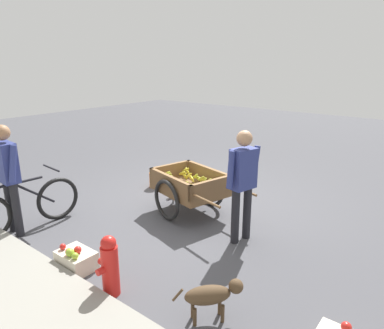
{
  "coord_description": "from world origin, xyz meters",
  "views": [
    {
      "loc": [
        -3.38,
        4.36,
        2.35
      ],
      "look_at": [
        -0.05,
        0.11,
        0.75
      ],
      "focal_mm": 32.72,
      "sensor_mm": 36.0,
      "label": 1
    }
  ],
  "objects_px": {
    "fruit_cart": "(190,187)",
    "dog": "(212,295)",
    "mixed_fruit_crate": "(76,259)",
    "bicycle": "(25,207)",
    "cyclist_person": "(8,171)",
    "vendor_person": "(243,177)",
    "plastic_bucket": "(155,180)",
    "fire_hydrant": "(110,266)"
  },
  "relations": [
    {
      "from": "fruit_cart",
      "to": "dog",
      "type": "xyz_separation_m",
      "value": [
        -1.68,
        1.79,
        -0.17
      ]
    },
    {
      "from": "bicycle",
      "to": "fire_hydrant",
      "type": "distance_m",
      "value": 2.12
    },
    {
      "from": "cyclist_person",
      "to": "plastic_bucket",
      "type": "bearing_deg",
      "value": -94.9
    },
    {
      "from": "vendor_person",
      "to": "plastic_bucket",
      "type": "height_order",
      "value": "vendor_person"
    },
    {
      "from": "vendor_person",
      "to": "plastic_bucket",
      "type": "relative_size",
      "value": 5.29
    },
    {
      "from": "vendor_person",
      "to": "fruit_cart",
      "type": "bearing_deg",
      "value": -14.52
    },
    {
      "from": "plastic_bucket",
      "to": "mixed_fruit_crate",
      "type": "xyz_separation_m",
      "value": [
        -1.22,
        2.6,
        -0.02
      ]
    },
    {
      "from": "mixed_fruit_crate",
      "to": "vendor_person",
      "type": "bearing_deg",
      "value": -122.74
    },
    {
      "from": "bicycle",
      "to": "dog",
      "type": "distance_m",
      "value": 3.16
    },
    {
      "from": "fruit_cart",
      "to": "fire_hydrant",
      "type": "relative_size",
      "value": 2.67
    },
    {
      "from": "fruit_cart",
      "to": "mixed_fruit_crate",
      "type": "height_order",
      "value": "fruit_cart"
    },
    {
      "from": "fruit_cart",
      "to": "cyclist_person",
      "type": "relative_size",
      "value": 1.15
    },
    {
      "from": "fruit_cart",
      "to": "bicycle",
      "type": "relative_size",
      "value": 1.08
    },
    {
      "from": "plastic_bucket",
      "to": "vendor_person",
      "type": "bearing_deg",
      "value": 161.27
    },
    {
      "from": "vendor_person",
      "to": "mixed_fruit_crate",
      "type": "height_order",
      "value": "vendor_person"
    },
    {
      "from": "bicycle",
      "to": "mixed_fruit_crate",
      "type": "distance_m",
      "value": 1.46
    },
    {
      "from": "bicycle",
      "to": "vendor_person",
      "type": "bearing_deg",
      "value": -147.64
    },
    {
      "from": "vendor_person",
      "to": "dog",
      "type": "bearing_deg",
      "value": 110.88
    },
    {
      "from": "fruit_cart",
      "to": "mixed_fruit_crate",
      "type": "distance_m",
      "value": 2.11
    },
    {
      "from": "vendor_person",
      "to": "bicycle",
      "type": "relative_size",
      "value": 0.91
    },
    {
      "from": "fruit_cart",
      "to": "cyclist_person",
      "type": "distance_m",
      "value": 2.6
    },
    {
      "from": "fire_hydrant",
      "to": "bicycle",
      "type": "bearing_deg",
      "value": -5.42
    },
    {
      "from": "cyclist_person",
      "to": "dog",
      "type": "distance_m",
      "value": 3.25
    },
    {
      "from": "cyclist_person",
      "to": "dog",
      "type": "bearing_deg",
      "value": -174.81
    },
    {
      "from": "bicycle",
      "to": "mixed_fruit_crate",
      "type": "height_order",
      "value": "bicycle"
    },
    {
      "from": "fruit_cart",
      "to": "bicycle",
      "type": "distance_m",
      "value": 2.43
    },
    {
      "from": "cyclist_person",
      "to": "fruit_cart",
      "type": "bearing_deg",
      "value": -125.62
    },
    {
      "from": "dog",
      "to": "cyclist_person",
      "type": "bearing_deg",
      "value": 5.19
    },
    {
      "from": "dog",
      "to": "fire_hydrant",
      "type": "xyz_separation_m",
      "value": [
        1.04,
        0.34,
        0.06
      ]
    },
    {
      "from": "mixed_fruit_crate",
      "to": "fire_hydrant",
      "type": "bearing_deg",
      "value": 176.37
    },
    {
      "from": "bicycle",
      "to": "mixed_fruit_crate",
      "type": "xyz_separation_m",
      "value": [
        -1.43,
        0.16,
        -0.23
      ]
    },
    {
      "from": "mixed_fruit_crate",
      "to": "cyclist_person",
      "type": "bearing_deg",
      "value": -0.23
    },
    {
      "from": "dog",
      "to": "mixed_fruit_crate",
      "type": "xyz_separation_m",
      "value": [
        1.73,
        0.29,
        -0.15
      ]
    },
    {
      "from": "fire_hydrant",
      "to": "plastic_bucket",
      "type": "relative_size",
      "value": 2.34
    },
    {
      "from": "cyclist_person",
      "to": "vendor_person",
      "type": "bearing_deg",
      "value": -145.42
    },
    {
      "from": "vendor_person",
      "to": "dog",
      "type": "height_order",
      "value": "vendor_person"
    },
    {
      "from": "fire_hydrant",
      "to": "mixed_fruit_crate",
      "type": "relative_size",
      "value": 1.52
    },
    {
      "from": "dog",
      "to": "mixed_fruit_crate",
      "type": "relative_size",
      "value": 1.21
    },
    {
      "from": "dog",
      "to": "mixed_fruit_crate",
      "type": "bearing_deg",
      "value": 9.66
    },
    {
      "from": "bicycle",
      "to": "cyclist_person",
      "type": "xyz_separation_m",
      "value": [
        0.01,
        0.15,
        0.57
      ]
    },
    {
      "from": "mixed_fruit_crate",
      "to": "plastic_bucket",
      "type": "bearing_deg",
      "value": -64.88
    },
    {
      "from": "vendor_person",
      "to": "mixed_fruit_crate",
      "type": "bearing_deg",
      "value": 57.26
    }
  ]
}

